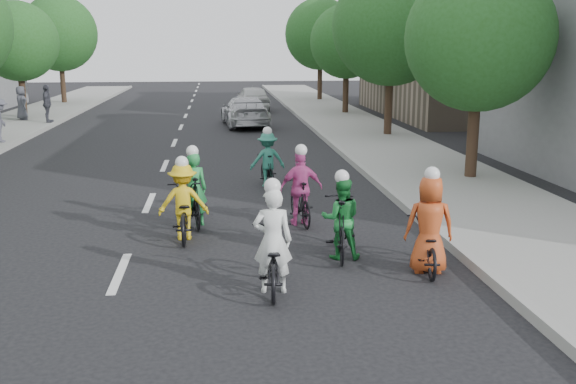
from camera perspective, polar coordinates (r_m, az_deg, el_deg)
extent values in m
plane|color=black|center=(11.30, -14.73, -6.99)|extent=(120.00, 120.00, 0.00)
cube|color=gray|center=(21.78, 10.59, 2.93)|extent=(4.00, 80.00, 0.15)
cube|color=#999993|center=(21.30, 5.55, 2.90)|extent=(0.18, 80.00, 0.18)
cube|color=gray|center=(37.37, 16.58, 12.74)|extent=(10.00, 14.00, 8.00)
cylinder|color=black|center=(36.01, -22.49, 7.74)|extent=(0.32, 0.32, 2.27)
sphere|color=#22531B|center=(35.91, -22.89, 12.25)|extent=(4.00, 4.00, 4.00)
cylinder|color=black|center=(44.71, -19.36, 8.94)|extent=(0.32, 0.32, 2.48)
sphere|color=#22531B|center=(44.64, -19.68, 13.14)|extent=(4.80, 4.80, 4.80)
cylinder|color=black|center=(18.72, 16.07, 4.33)|extent=(0.32, 0.32, 2.27)
sphere|color=#22531B|center=(18.54, 16.62, 13.03)|extent=(4.00, 4.00, 4.00)
cylinder|color=black|center=(27.19, 8.91, 7.42)|extent=(0.32, 0.32, 2.48)
sphere|color=#22531B|center=(27.08, 9.15, 14.35)|extent=(4.80, 4.80, 4.80)
cylinder|color=black|center=(35.93, 5.14, 8.65)|extent=(0.32, 0.32, 2.27)
sphere|color=#22531B|center=(35.83, 5.23, 13.18)|extent=(4.00, 4.00, 4.00)
cylinder|color=black|center=(44.76, 2.84, 9.65)|extent=(0.32, 0.32, 2.48)
sphere|color=#22531B|center=(44.70, 2.89, 13.85)|extent=(4.80, 4.80, 4.80)
imported|color=black|center=(13.78, 1.10, -0.87)|extent=(0.66, 1.65, 0.97)
imported|color=#D1499B|center=(13.62, 1.16, 0.33)|extent=(0.98, 0.51, 1.60)
sphere|color=white|center=(13.46, 1.17, 3.73)|extent=(0.26, 0.26, 0.26)
imported|color=black|center=(12.94, -9.24, -1.85)|extent=(0.69, 1.93, 1.01)
imported|color=yellow|center=(12.78, -9.30, -0.85)|extent=(0.99, 0.58, 1.52)
sphere|color=white|center=(12.62, -9.43, 2.60)|extent=(0.26, 0.26, 0.26)
imported|color=black|center=(11.20, 12.21, -4.69)|extent=(0.82, 1.72, 0.87)
imported|color=#B9471D|center=(11.00, 12.47, -2.83)|extent=(0.89, 0.65, 1.67)
sphere|color=white|center=(10.80, 12.69, 1.55)|extent=(0.26, 0.26, 0.26)
imported|color=black|center=(11.67, 4.64, -3.07)|extent=(0.75, 1.92, 1.12)
imported|color=#1D8236|center=(11.52, 4.75, -2.35)|extent=(0.78, 0.64, 1.48)
sphere|color=white|center=(11.35, 4.82, 1.35)|extent=(0.26, 0.26, 0.26)
imported|color=black|center=(13.89, -8.35, -0.67)|extent=(0.77, 1.85, 1.08)
imported|color=#279146|center=(13.73, -8.39, 0.25)|extent=(0.63, 0.46, 1.58)
sphere|color=white|center=(13.58, -8.50, 3.59)|extent=(0.26, 0.26, 0.26)
imported|color=black|center=(17.55, -1.85, 1.99)|extent=(0.65, 1.53, 0.89)
imported|color=#2A7F68|center=(17.40, -1.83, 2.90)|extent=(1.04, 0.70, 1.49)
sphere|color=white|center=(17.29, -1.85, 5.40)|extent=(0.26, 0.26, 0.26)
imported|color=black|center=(10.09, -1.41, -6.09)|extent=(0.78, 1.87, 0.96)
imported|color=white|center=(9.89, -1.37, -4.34)|extent=(0.64, 0.45, 1.67)
sphere|color=white|center=(9.67, -1.40, 0.50)|extent=(0.26, 0.26, 0.26)
imported|color=#B8B8BD|center=(30.75, -3.85, 7.15)|extent=(2.37, 4.98, 1.40)
imported|color=silver|center=(38.30, -3.16, 8.34)|extent=(1.97, 4.42, 1.48)
imported|color=#51525F|center=(26.89, -24.19, 5.84)|extent=(0.76, 1.15, 1.67)
imported|color=#464852|center=(32.98, -20.62, 7.37)|extent=(0.56, 1.10, 1.81)
imported|color=#464852|center=(34.70, -22.61, 7.31)|extent=(0.81, 0.95, 1.66)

